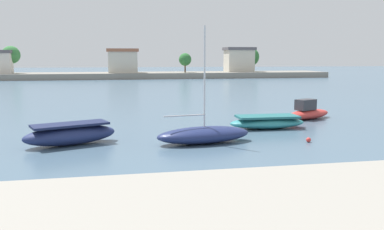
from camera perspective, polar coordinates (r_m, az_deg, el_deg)
name	(u,v)px	position (r m, az deg, el deg)	size (l,w,h in m)	color
ground_plane	(252,220)	(12.48, 8.53, -14.66)	(400.00, 400.00, 0.00)	#476075
moored_boat_1	(71,134)	(23.31, -16.97, -2.67)	(5.44, 3.54, 1.21)	navy
moored_boat_2	(204,135)	(22.74, 1.72, -2.81)	(5.75, 2.74, 6.60)	navy
moored_boat_3	(267,122)	(27.97, 10.70, -1.02)	(5.33, 2.17, 0.89)	teal
moored_boat_4	(308,112)	(32.97, 16.28, 0.38)	(4.71, 3.21, 1.59)	#C63833
mooring_buoy_1	(309,140)	(23.98, 16.33, -3.43)	(0.28, 0.28, 0.28)	red
distant_shoreline	(140,70)	(96.58, -7.50, 6.35)	(96.31, 11.92, 7.51)	gray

